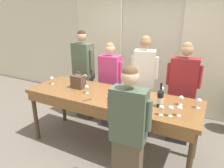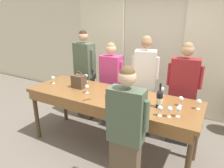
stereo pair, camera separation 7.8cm
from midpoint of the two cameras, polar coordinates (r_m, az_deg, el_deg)
ground_plane at (r=3.55m, az=-0.07°, el=-17.54°), size 18.00×18.00×0.00m
wall_back at (r=4.69m, az=11.74°, el=9.91°), size 12.00×0.06×2.80m
curtain_panel_left at (r=5.18m, az=-2.55°, el=10.50°), size 1.23×0.03×2.69m
curtain_panel_right at (r=4.42m, az=27.71°, el=6.85°), size 1.23×0.03×2.69m
tasting_bar at (r=3.09m, az=-0.30°, el=-4.72°), size 2.71×0.88×0.96m
wine_bottle at (r=2.71m, az=14.21°, el=-4.10°), size 0.08×0.08×0.34m
handbag at (r=3.38m, az=-8.83°, el=0.77°), size 0.22×0.16×0.29m
wine_glass_front_left at (r=2.51m, az=17.02°, el=-6.95°), size 0.06×0.06×0.14m
wine_glass_front_mid at (r=2.85m, az=19.83°, el=-4.06°), size 0.06×0.06×0.14m
wine_glass_front_right at (r=3.27m, az=4.22°, el=0.05°), size 0.06×0.06×0.14m
wine_glass_center_left at (r=3.14m, az=-6.51°, el=-0.86°), size 0.06×0.06×0.14m
wine_glass_center_mid at (r=2.50m, az=14.46°, el=-6.77°), size 0.06×0.06×0.14m
wine_glass_center_right at (r=2.54m, az=19.32°, el=-6.82°), size 0.06×0.06×0.14m
wine_glass_back_left at (r=3.69m, az=-15.93°, el=1.61°), size 0.06×0.06×0.14m
wine_glass_back_mid at (r=3.69m, az=-6.84°, el=2.22°), size 0.06×0.06×0.14m
wine_glass_back_right at (r=2.65m, az=4.64°, el=-4.65°), size 0.06×0.06×0.14m
wine_glass_near_host at (r=2.84m, az=24.32°, el=-4.73°), size 0.06×0.06×0.14m
wine_glass_by_bottle at (r=3.13m, az=14.82°, el=-1.48°), size 0.06×0.06×0.14m
wine_glass_by_handbag at (r=2.78m, az=6.76°, el=-3.59°), size 0.06×0.06×0.14m
napkin at (r=3.03m, az=0.36°, el=-3.43°), size 0.12×0.12×0.00m
pen at (r=2.91m, az=-6.43°, el=-4.47°), size 0.08×0.11×0.01m
guest_olive_jacket at (r=4.16m, az=-7.20°, el=2.57°), size 0.55×0.29×1.85m
guest_pink_top at (r=3.87m, az=0.30°, el=-0.16°), size 0.50×0.27×1.65m
guest_cream_sweater at (r=3.58m, az=9.77°, el=-0.72°), size 0.47×0.35×1.80m
guest_striped_shirt at (r=3.45m, az=20.06°, el=-2.92°), size 0.54×0.25×1.74m
host_pouring at (r=2.30m, az=4.94°, el=-14.39°), size 0.51×0.22×1.65m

